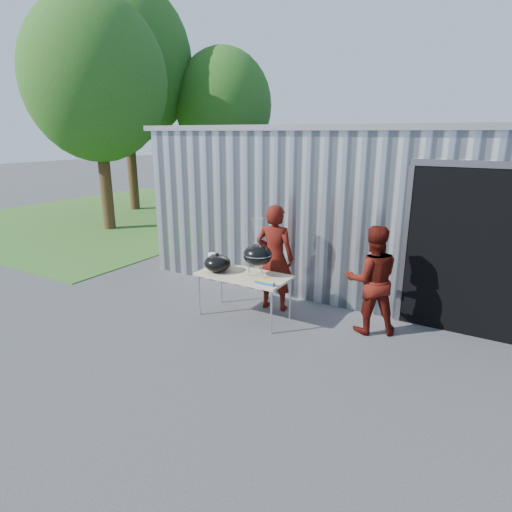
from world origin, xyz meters
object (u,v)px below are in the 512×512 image
Objects in this scene: folding_table at (244,277)px; person_bystander at (372,280)px; kettle_grill at (258,251)px; person_cook at (275,258)px.

person_bystander reaches higher than folding_table.
kettle_grill is 0.51× the size of person_cook.
kettle_grill is at bearing 78.31° from person_cook.
kettle_grill reaches higher than person_bystander.
person_bystander is at bearing 15.98° from kettle_grill.
person_bystander is (1.93, 0.56, 0.13)m from folding_table.
folding_table is 0.67m from person_cook.
person_cook is 1.10× the size of person_bystander.
person_cook is (0.24, 0.59, 0.21)m from folding_table.
person_bystander is (1.71, 0.49, -0.33)m from kettle_grill.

